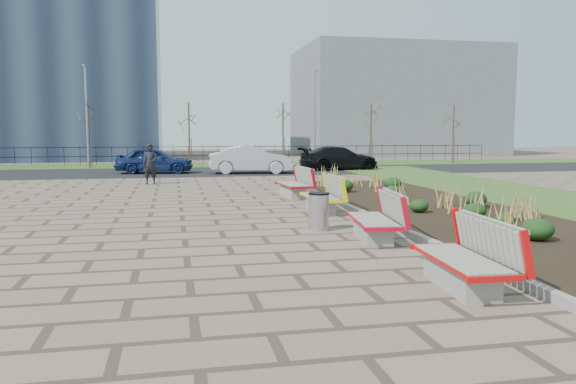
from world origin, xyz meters
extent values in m
plane|color=#786353|center=(0.00, 0.00, 0.00)|extent=(120.00, 120.00, 0.00)
cube|color=black|center=(6.25, 5.00, 0.05)|extent=(4.50, 18.00, 0.10)
cube|color=gray|center=(3.92, 5.00, 0.07)|extent=(0.16, 18.00, 0.15)
cube|color=#33511E|center=(0.00, 28.00, 0.02)|extent=(80.00, 5.00, 0.04)
cube|color=black|center=(0.00, 22.00, 0.01)|extent=(80.00, 7.00, 0.02)
cylinder|color=#B2B2B7|center=(2.21, 2.95, 0.43)|extent=(0.46, 0.46, 0.85)
imported|color=black|center=(-1.98, 15.21, 0.87)|extent=(0.66, 0.46, 1.73)
imported|color=#122150|center=(-1.99, 21.34, 0.71)|extent=(4.19, 2.07, 1.38)
imported|color=#A8ACB0|center=(3.06, 20.22, 0.75)|extent=(4.60, 2.04, 1.47)
imported|color=black|center=(8.43, 21.93, 0.69)|extent=(4.80, 2.36, 1.34)
cube|color=slate|center=(20.00, 42.00, 5.00)|extent=(18.00, 12.00, 10.00)
camera|label=1|loc=(-1.04, -9.36, 2.29)|focal=35.00mm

